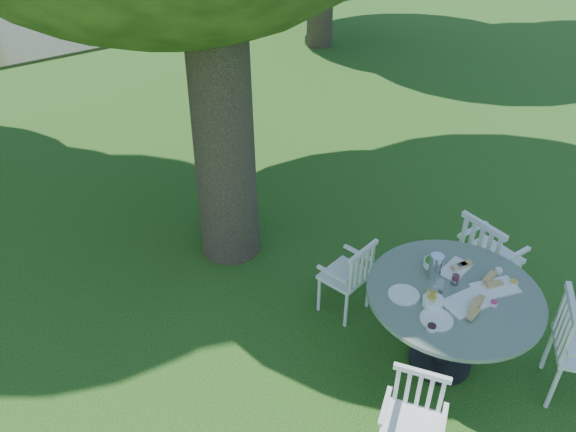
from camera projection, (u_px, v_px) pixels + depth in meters
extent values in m
plane|color=#133A0C|center=(299.00, 290.00, 6.00)|extent=(140.00, 140.00, 0.00)
cylinder|color=black|center=(439.00, 360.00, 5.17)|extent=(0.56, 0.56, 0.04)
cylinder|color=black|center=(447.00, 329.00, 4.94)|extent=(0.12, 0.12, 0.78)
cylinder|color=slate|center=(454.00, 294.00, 4.71)|extent=(1.47, 1.47, 0.04)
cylinder|color=white|center=(515.00, 282.00, 5.73)|extent=(0.04, 0.04, 0.50)
cylinder|color=white|center=(480.00, 259.00, 6.03)|extent=(0.04, 0.04, 0.50)
cylinder|color=white|center=(489.00, 297.00, 5.54)|extent=(0.04, 0.04, 0.50)
cylinder|color=white|center=(454.00, 273.00, 5.84)|extent=(0.04, 0.04, 0.50)
cube|color=white|center=(490.00, 256.00, 5.63)|extent=(0.49, 0.53, 0.04)
cube|color=white|center=(479.00, 246.00, 5.39)|extent=(0.07, 0.52, 0.51)
cylinder|color=white|center=(342.00, 276.00, 5.86)|extent=(0.03, 0.03, 0.42)
cylinder|color=white|center=(319.00, 294.00, 5.63)|extent=(0.03, 0.03, 0.42)
cylinder|color=white|center=(368.00, 291.00, 5.68)|extent=(0.03, 0.03, 0.42)
cylinder|color=white|center=(346.00, 310.00, 5.45)|extent=(0.03, 0.03, 0.42)
cube|color=white|center=(345.00, 275.00, 5.52)|extent=(0.50, 0.47, 0.04)
cube|color=white|center=(362.00, 268.00, 5.31)|extent=(0.43, 0.12, 0.43)
cylinder|color=white|center=(388.00, 420.00, 4.44)|extent=(0.03, 0.03, 0.41)
cube|color=white|center=(411.00, 426.00, 4.13)|extent=(0.55, 0.56, 0.04)
cube|color=white|center=(419.00, 390.00, 4.16)|extent=(0.26, 0.37, 0.42)
cylinder|color=white|center=(553.00, 387.00, 4.64)|extent=(0.04, 0.04, 0.49)
cylinder|color=white|center=(548.00, 348.00, 4.99)|extent=(0.04, 0.04, 0.49)
cube|color=white|center=(564.00, 325.00, 4.54)|extent=(0.43, 0.34, 0.51)
cube|color=white|center=(468.00, 302.00, 4.59)|extent=(0.43, 0.30, 0.02)
cube|color=white|center=(495.00, 288.00, 4.73)|extent=(0.43, 0.33, 0.01)
cube|color=white|center=(455.00, 269.00, 4.93)|extent=(0.35, 0.24, 0.01)
cylinder|color=white|center=(436.00, 319.00, 4.43)|extent=(0.26, 0.26, 0.01)
cylinder|color=white|center=(404.00, 295.00, 4.66)|extent=(0.26, 0.26, 0.01)
cylinder|color=white|center=(433.00, 302.00, 4.55)|extent=(0.17, 0.17, 0.07)
cylinder|color=white|center=(433.00, 263.00, 4.97)|extent=(0.17, 0.17, 0.06)
cylinder|color=silver|center=(436.00, 266.00, 4.79)|extent=(0.12, 0.12, 0.23)
cylinder|color=white|center=(456.00, 275.00, 4.73)|extent=(0.07, 0.07, 0.20)
cylinder|color=white|center=(434.00, 291.00, 4.63)|extent=(0.06, 0.06, 0.10)
cylinder|color=white|center=(439.00, 286.00, 4.67)|extent=(0.07, 0.07, 0.12)
cylinder|color=white|center=(494.00, 304.00, 4.56)|extent=(0.06, 0.06, 0.03)
cylinder|color=white|center=(514.00, 283.00, 4.77)|extent=(0.07, 0.07, 0.03)
cylinder|color=white|center=(498.00, 271.00, 4.90)|extent=(0.07, 0.07, 0.03)
cylinder|color=white|center=(432.00, 328.00, 4.34)|extent=(0.08, 0.08, 0.03)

